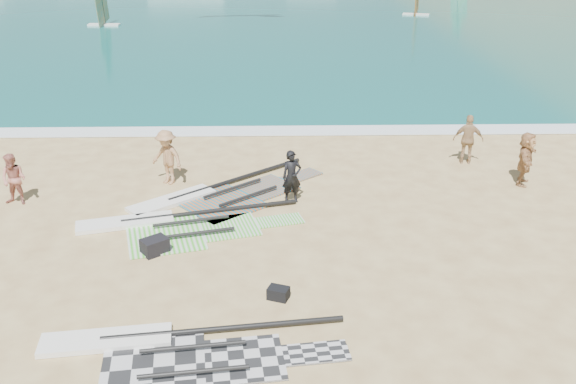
{
  "coord_description": "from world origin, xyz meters",
  "views": [
    {
      "loc": [
        0.84,
        -11.83,
        7.86
      ],
      "look_at": [
        1.19,
        4.0,
        1.0
      ],
      "focal_mm": 40.0,
      "sensor_mm": 36.0,
      "label": 1
    }
  ],
  "objects_px": {
    "rig_orange": "(218,195)",
    "rig_green": "(173,225)",
    "beachgoer_left": "(14,179)",
    "beachgoer_back": "(468,139)",
    "gear_bag_far": "(278,293)",
    "beachgoer_mid": "(167,157)",
    "beachgoer_right": "(526,158)",
    "gear_bag_near": "(155,246)",
    "person_wetsuit": "(292,177)",
    "rig_grey": "(168,351)"
  },
  "relations": [
    {
      "from": "rig_green",
      "to": "gear_bag_near",
      "type": "xyz_separation_m",
      "value": [
        -0.24,
        -1.47,
        0.15
      ]
    },
    {
      "from": "beachgoer_mid",
      "to": "beachgoer_right",
      "type": "bearing_deg",
      "value": 31.25
    },
    {
      "from": "gear_bag_far",
      "to": "beachgoer_mid",
      "type": "xyz_separation_m",
      "value": [
        -3.44,
        6.78,
        0.74
      ]
    },
    {
      "from": "gear_bag_far",
      "to": "gear_bag_near",
      "type": "bearing_deg",
      "value": 145.16
    },
    {
      "from": "rig_green",
      "to": "beachgoer_left",
      "type": "height_order",
      "value": "beachgoer_left"
    },
    {
      "from": "rig_green",
      "to": "person_wetsuit",
      "type": "bearing_deg",
      "value": 11.59
    },
    {
      "from": "beachgoer_left",
      "to": "gear_bag_far",
      "type": "bearing_deg",
      "value": -24.67
    },
    {
      "from": "gear_bag_near",
      "to": "rig_green",
      "type": "bearing_deg",
      "value": 80.75
    },
    {
      "from": "rig_orange",
      "to": "gear_bag_near",
      "type": "height_order",
      "value": "gear_bag_near"
    },
    {
      "from": "beachgoer_left",
      "to": "person_wetsuit",
      "type": "bearing_deg",
      "value": 9.74
    },
    {
      "from": "beachgoer_mid",
      "to": "gear_bag_near",
      "type": "bearing_deg",
      "value": -52.93
    },
    {
      "from": "rig_green",
      "to": "gear_bag_far",
      "type": "relative_size",
      "value": 13.9
    },
    {
      "from": "rig_grey",
      "to": "rig_green",
      "type": "bearing_deg",
      "value": 89.88
    },
    {
      "from": "rig_green",
      "to": "beachgoer_right",
      "type": "height_order",
      "value": "beachgoer_right"
    },
    {
      "from": "rig_green",
      "to": "person_wetsuit",
      "type": "relative_size",
      "value": 3.99
    },
    {
      "from": "rig_orange",
      "to": "person_wetsuit",
      "type": "xyz_separation_m",
      "value": [
        2.23,
        -0.42,
        0.74
      ]
    },
    {
      "from": "gear_bag_far",
      "to": "rig_green",
      "type": "bearing_deg",
      "value": 128.26
    },
    {
      "from": "gear_bag_far",
      "to": "beachgoer_right",
      "type": "relative_size",
      "value": 0.27
    },
    {
      "from": "beachgoer_mid",
      "to": "rig_orange",
      "type": "bearing_deg",
      "value": -0.8
    },
    {
      "from": "gear_bag_near",
      "to": "beachgoer_mid",
      "type": "height_order",
      "value": "beachgoer_mid"
    },
    {
      "from": "gear_bag_near",
      "to": "beachgoer_mid",
      "type": "distance_m",
      "value": 4.69
    },
    {
      "from": "gear_bag_far",
      "to": "beachgoer_mid",
      "type": "distance_m",
      "value": 7.64
    },
    {
      "from": "beachgoer_left",
      "to": "beachgoer_mid",
      "type": "height_order",
      "value": "beachgoer_mid"
    },
    {
      "from": "rig_green",
      "to": "person_wetsuit",
      "type": "distance_m",
      "value": 3.76
    },
    {
      "from": "gear_bag_far",
      "to": "beachgoer_mid",
      "type": "bearing_deg",
      "value": 116.89
    },
    {
      "from": "rig_grey",
      "to": "gear_bag_near",
      "type": "height_order",
      "value": "gear_bag_near"
    },
    {
      "from": "beachgoer_right",
      "to": "gear_bag_far",
      "type": "bearing_deg",
      "value": 155.04
    },
    {
      "from": "rig_grey",
      "to": "rig_green",
      "type": "xyz_separation_m",
      "value": [
        -0.69,
        5.52,
        0.0
      ]
    },
    {
      "from": "beachgoer_left",
      "to": "beachgoer_back",
      "type": "relative_size",
      "value": 0.91
    },
    {
      "from": "rig_green",
      "to": "beachgoer_back",
      "type": "xyz_separation_m",
      "value": [
        9.38,
        4.73,
        0.8
      ]
    },
    {
      "from": "rig_grey",
      "to": "gear_bag_near",
      "type": "distance_m",
      "value": 4.16
    },
    {
      "from": "gear_bag_far",
      "to": "beachgoer_right",
      "type": "height_order",
      "value": "beachgoer_right"
    },
    {
      "from": "gear_bag_near",
      "to": "person_wetsuit",
      "type": "relative_size",
      "value": 0.4
    },
    {
      "from": "beachgoer_mid",
      "to": "beachgoer_right",
      "type": "distance_m",
      "value": 11.24
    },
    {
      "from": "rig_green",
      "to": "beachgoer_back",
      "type": "bearing_deg",
      "value": 11.93
    },
    {
      "from": "rig_orange",
      "to": "person_wetsuit",
      "type": "distance_m",
      "value": 2.39
    },
    {
      "from": "gear_bag_far",
      "to": "beachgoer_left",
      "type": "height_order",
      "value": "beachgoer_left"
    },
    {
      "from": "rig_grey",
      "to": "beachgoer_mid",
      "type": "relative_size",
      "value": 3.52
    },
    {
      "from": "gear_bag_near",
      "to": "rig_orange",
      "type": "bearing_deg",
      "value": 69.73
    },
    {
      "from": "rig_orange",
      "to": "beachgoer_right",
      "type": "height_order",
      "value": "beachgoer_right"
    },
    {
      "from": "rig_orange",
      "to": "rig_green",
      "type": "bearing_deg",
      "value": -157.42
    },
    {
      "from": "rig_grey",
      "to": "gear_bag_far",
      "type": "xyz_separation_m",
      "value": [
        2.17,
        1.89,
        0.09
      ]
    },
    {
      "from": "gear_bag_near",
      "to": "beachgoer_mid",
      "type": "xyz_separation_m",
      "value": [
        -0.34,
        4.62,
        0.68
      ]
    },
    {
      "from": "rig_orange",
      "to": "gear_bag_near",
      "type": "bearing_deg",
      "value": -150.39
    },
    {
      "from": "rig_orange",
      "to": "beachgoer_left",
      "type": "height_order",
      "value": "beachgoer_left"
    },
    {
      "from": "rig_grey",
      "to": "person_wetsuit",
      "type": "xyz_separation_m",
      "value": [
        2.61,
        7.15,
        0.74
      ]
    },
    {
      "from": "gear_bag_near",
      "to": "beachgoer_right",
      "type": "height_order",
      "value": "beachgoer_right"
    },
    {
      "from": "gear_bag_near",
      "to": "beachgoer_left",
      "type": "xyz_separation_m",
      "value": [
        -4.57,
        3.13,
        0.57
      ]
    },
    {
      "from": "rig_green",
      "to": "gear_bag_far",
      "type": "height_order",
      "value": "gear_bag_far"
    },
    {
      "from": "beachgoer_mid",
      "to": "rig_grey",
      "type": "bearing_deg",
      "value": -48.86
    }
  ]
}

